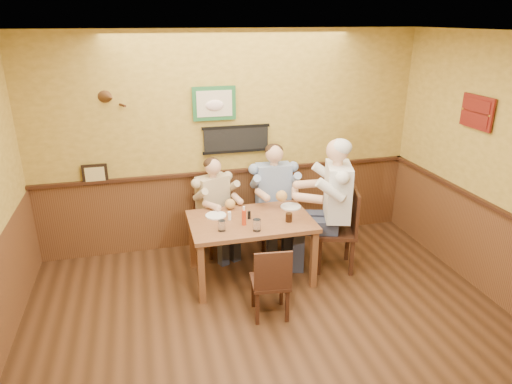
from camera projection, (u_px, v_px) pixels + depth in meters
The scene contains 17 objects.
room at pixel (302, 178), 3.72m from camera, with size 5.02×5.03×2.81m.
dining_table at pixel (251, 227), 5.26m from camera, with size 1.40×0.90×0.75m.
chair_back_left at pixel (214, 224), 5.92m from camera, with size 0.38×0.38×0.82m, color #3C2013, non-canonical shape.
chair_back_right at pixel (273, 216), 6.05m from camera, with size 0.42×0.42×0.90m, color #3C2013, non-canonical shape.
chair_right_end at pixel (335, 229), 5.52m from camera, with size 0.47×0.47×1.03m, color #3C2013, non-canonical shape.
chair_near_side at pixel (270, 280), 4.65m from camera, with size 0.38×0.38×0.82m, color #3C2013, non-canonical shape.
diner_tan_shirt at pixel (213, 211), 5.86m from camera, with size 0.54×0.54×1.17m, color beige, non-canonical shape.
diner_blue_polo at pixel (273, 202), 5.98m from camera, with size 0.59×0.59×1.29m, color #788EB5, non-canonical shape.
diner_white_elder at pixel (336, 213), 5.44m from camera, with size 0.68×0.68×1.47m, color silver, non-canonical shape.
water_glass_left at pixel (222, 226), 4.92m from camera, with size 0.08×0.08×0.12m, color silver.
water_glass_mid at pixel (257, 225), 4.93m from camera, with size 0.09×0.09×0.13m, color silver.
cola_tumbler at pixel (289, 217), 5.15m from camera, with size 0.08×0.08×0.10m, color black.
hot_sauce_bottle at pixel (244, 217), 5.05m from camera, with size 0.05×0.05×0.20m, color red.
salt_shaker at pixel (229, 216), 5.20m from camera, with size 0.04×0.04×0.10m, color white.
pepper_shaker at pixel (249, 215), 5.22m from camera, with size 0.04×0.04×0.09m, color black.
plate_far_left at pixel (216, 215), 5.31m from camera, with size 0.24×0.24×0.02m, color white.
plate_far_right at pixel (291, 207), 5.55m from camera, with size 0.25×0.25×0.02m, color silver.
Camera 1 is at (-1.11, -3.14, 2.92)m, focal length 32.00 mm.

